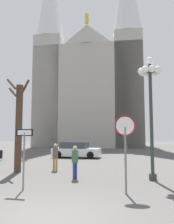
{
  "coord_description": "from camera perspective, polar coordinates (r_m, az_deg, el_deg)",
  "views": [
    {
      "loc": [
        1.49,
        -6.05,
        2.15
      ],
      "look_at": [
        -0.25,
        17.51,
        4.45
      ],
      "focal_mm": 36.44,
      "sensor_mm": 36.0,
      "label": 1
    }
  ],
  "objects": [
    {
      "name": "parked_car_near_white",
      "position": [
        21.29,
        -2.79,
        -9.55
      ],
      "size": [
        4.56,
        2.41,
        1.43
      ],
      "color": "silver",
      "rests_on": "ground"
    },
    {
      "name": "cathedral",
      "position": [
        41.01,
        0.77,
        7.19
      ],
      "size": [
        18.7,
        13.47,
        35.02
      ],
      "color": "#ADA89E",
      "rests_on": "ground"
    },
    {
      "name": "one_way_arrow_sign",
      "position": [
        9.37,
        -15.51,
        -9.18
      ],
      "size": [
        0.7,
        0.13,
        2.35
      ],
      "color": "slate",
      "rests_on": "ground"
    },
    {
      "name": "pedestrian_standing",
      "position": [
        13.91,
        -7.95,
        -10.48
      ],
      "size": [
        0.32,
        0.32,
        1.58
      ],
      "color": "olive",
      "rests_on": "ground"
    },
    {
      "name": "stop_sign",
      "position": [
        8.55,
        9.58,
        -6.63
      ],
      "size": [
        0.75,
        0.08,
        2.84
      ],
      "color": "slate",
      "rests_on": "ground"
    },
    {
      "name": "street_lamp",
      "position": [
        11.49,
        15.65,
        5.06
      ],
      "size": [
        1.2,
        1.2,
        5.92
      ],
      "color": "#2D3833",
      "rests_on": "ground"
    },
    {
      "name": "pedestrian_walking",
      "position": [
        11.26,
        -3.04,
        -11.69
      ],
      "size": [
        0.32,
        0.32,
        1.58
      ],
      "color": "navy",
      "rests_on": "ground"
    },
    {
      "name": "bare_tree",
      "position": [
        13.76,
        -16.81,
        -3.08
      ],
      "size": [
        1.38,
        1.39,
        5.42
      ],
      "color": "#473323",
      "rests_on": "ground"
    },
    {
      "name": "ground_plane",
      "position": [
        6.6,
        -9.99,
        -24.54
      ],
      "size": [
        120.0,
        120.0,
        0.0
      ],
      "primitive_type": "plane",
      "color": "#514F4C"
    }
  ]
}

